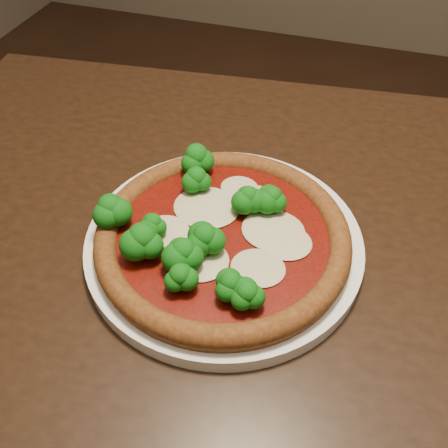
% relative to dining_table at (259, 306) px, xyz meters
% --- Properties ---
extents(floor, '(4.00, 4.00, 0.00)m').
position_rel_dining_table_xyz_m(floor, '(0.19, 0.17, -0.64)').
color(floor, black).
rests_on(floor, ground).
extents(dining_table, '(1.15, 0.90, 0.75)m').
position_rel_dining_table_xyz_m(dining_table, '(0.00, 0.00, 0.00)').
color(dining_table, black).
rests_on(dining_table, floor).
extents(plate, '(0.32, 0.32, 0.02)m').
position_rel_dining_table_xyz_m(plate, '(-0.05, -0.01, 0.12)').
color(plate, white).
rests_on(plate, dining_table).
extents(pizza, '(0.29, 0.29, 0.06)m').
position_rel_dining_table_xyz_m(pizza, '(-0.05, -0.02, 0.14)').
color(pizza, brown).
rests_on(pizza, plate).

